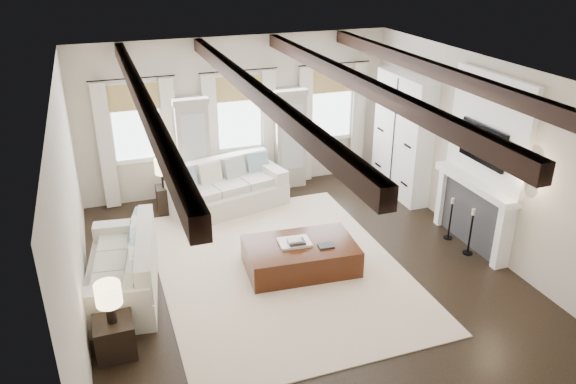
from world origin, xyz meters
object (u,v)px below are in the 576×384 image
object	(u,v)px
sofa_back	(226,190)
side_table_front	(115,337)
side_table_back	(167,200)
ottoman	(300,256)
sofa_left	(126,269)

from	to	relation	value
sofa_back	side_table_front	xyz separation A→B (m)	(-2.39, -3.76, -0.14)
side_table_front	side_table_back	size ratio (longest dim) A/B	0.90
ottoman	side_table_back	size ratio (longest dim) A/B	3.17
sofa_left	sofa_back	bearing A→B (deg)	48.11
sofa_left	ottoman	distance (m)	2.71
sofa_back	ottoman	size ratio (longest dim) A/B	1.38
sofa_left	ottoman	world-z (taller)	sofa_left
side_table_back	sofa_left	bearing A→B (deg)	-110.84
ottoman	side_table_back	world-z (taller)	side_table_back
sofa_left	side_table_front	distance (m)	1.43
side_table_back	side_table_front	bearing A→B (deg)	-107.47
sofa_left	side_table_front	world-z (taller)	sofa_left
sofa_left	side_table_back	distance (m)	2.71
side_table_front	side_table_back	distance (m)	4.12
ottoman	side_table_front	size ratio (longest dim) A/B	3.52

